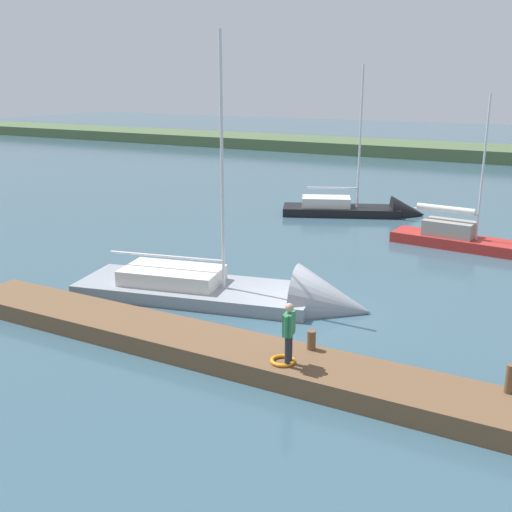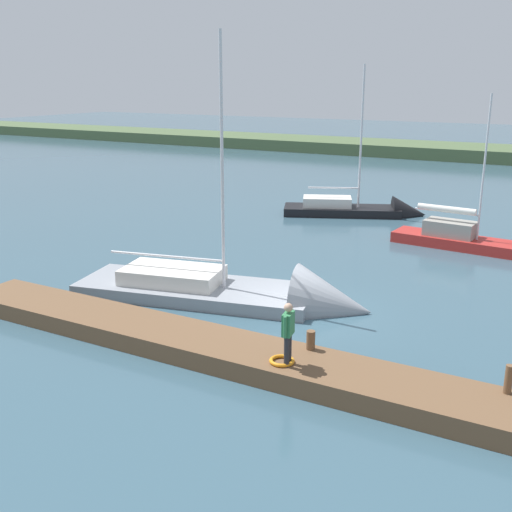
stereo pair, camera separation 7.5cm
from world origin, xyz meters
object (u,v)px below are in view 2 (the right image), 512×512
(life_ring_buoy, at_px, (282,361))
(sailboat_far_right, at_px, (480,247))
(person_on_dock, at_px, (288,330))
(mooring_post_far, at_px, (311,340))
(sailboat_inner_slip, at_px, (366,212))
(sailboat_near_dock, at_px, (258,299))
(mooring_post_near, at_px, (509,379))

(life_ring_buoy, distance_m, sailboat_far_right, 16.00)
(person_on_dock, bearing_deg, mooring_post_far, 74.62)
(mooring_post_far, distance_m, sailboat_inner_slip, 20.26)
(sailboat_far_right, bearing_deg, sailboat_near_dock, -111.69)
(mooring_post_near, height_order, sailboat_near_dock, sailboat_near_dock)
(sailboat_far_right, relative_size, person_on_dock, 4.66)
(mooring_post_near, bearing_deg, sailboat_far_right, -78.32)
(mooring_post_near, bearing_deg, mooring_post_far, 0.00)
(mooring_post_near, distance_m, sailboat_inner_slip, 22.08)
(sailboat_inner_slip, height_order, person_on_dock, sailboat_inner_slip)
(mooring_post_near, xyz_separation_m, person_on_dock, (5.12, 1.16, 0.61))
(mooring_post_far, relative_size, person_on_dock, 0.31)
(mooring_post_near, height_order, mooring_post_far, mooring_post_near)
(life_ring_buoy, xyz_separation_m, sailboat_inner_slip, (4.89, -20.68, -0.41))
(mooring_post_near, bearing_deg, life_ring_buoy, 11.84)
(life_ring_buoy, distance_m, person_on_dock, 0.94)
(sailboat_inner_slip, height_order, sailboat_near_dock, sailboat_near_dock)
(mooring_post_near, xyz_separation_m, sailboat_inner_slip, (10.20, -19.57, -0.71))
(sailboat_inner_slip, relative_size, sailboat_near_dock, 0.85)
(mooring_post_near, height_order, life_ring_buoy, mooring_post_near)
(sailboat_inner_slip, xyz_separation_m, person_on_dock, (-5.08, 20.73, 1.33))
(mooring_post_far, height_order, life_ring_buoy, mooring_post_far)
(life_ring_buoy, bearing_deg, sailboat_far_right, -98.14)
(person_on_dock, bearing_deg, sailboat_far_right, 73.27)
(mooring_post_near, distance_m, life_ring_buoy, 5.43)
(life_ring_buoy, bearing_deg, mooring_post_far, -105.53)
(mooring_post_far, distance_m, life_ring_buoy, 1.17)
(mooring_post_far, bearing_deg, sailboat_near_dock, -45.51)
(person_on_dock, bearing_deg, sailboat_near_dock, 116.67)
(mooring_post_far, height_order, sailboat_inner_slip, sailboat_inner_slip)
(person_on_dock, bearing_deg, sailboat_inner_slip, 94.50)
(life_ring_buoy, xyz_separation_m, sailboat_far_right, (-2.27, -15.83, -0.42))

